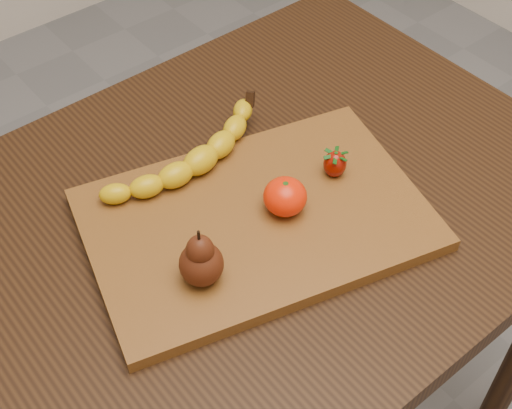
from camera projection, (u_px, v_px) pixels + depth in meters
table at (238, 254)px, 1.06m from camera, size 1.00×0.70×0.76m
cutting_board at (256, 220)px, 0.96m from camera, size 0.51×0.41×0.02m
banana at (201, 160)px, 1.00m from camera, size 0.25×0.09×0.04m
pear at (201, 256)px, 0.85m from camera, size 0.07×0.07×0.09m
mandarin at (285, 197)px, 0.94m from camera, size 0.07×0.07×0.05m
strawberry at (335, 163)px, 1.00m from camera, size 0.04×0.04×0.04m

